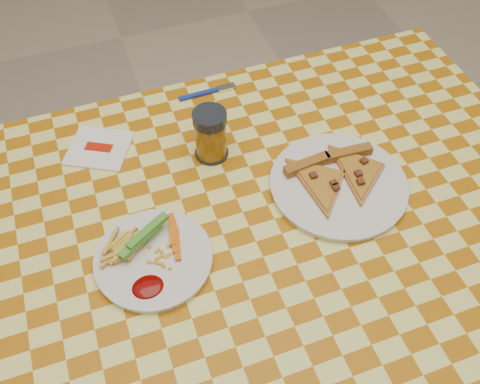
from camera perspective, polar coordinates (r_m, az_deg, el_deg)
name	(u,v)px	position (r m, az deg, el deg)	size (l,w,h in m)	color
ground	(246,374)	(1.67, 0.62, -18.79)	(8.00, 8.00, 0.00)	#BDAD98
table	(249,248)	(1.06, 0.94, -6.00)	(1.28, 0.88, 0.76)	white
plate_left	(154,259)	(0.96, -9.18, -7.10)	(0.21, 0.21, 0.01)	silver
plate_right	(338,185)	(1.07, 10.44, 0.72)	(0.26, 0.26, 0.01)	silver
fries_veggies	(146,249)	(0.96, -10.01, -6.02)	(0.17, 0.15, 0.04)	gold
pizza_slices	(337,175)	(1.06, 10.33, 1.82)	(0.22, 0.20, 0.02)	#CB8B3E
drink_glass	(211,135)	(1.07, -3.16, 6.11)	(0.07, 0.07, 0.11)	black
napkin	(99,148)	(1.16, -14.81, 4.54)	(0.16, 0.16, 0.01)	white
fork	(208,92)	(1.25, -3.43, 10.62)	(0.14, 0.02, 0.01)	#162D97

